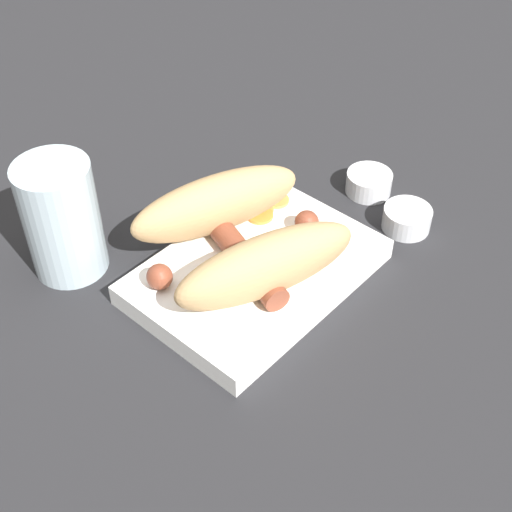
% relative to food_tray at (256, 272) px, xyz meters
% --- Properties ---
extents(ground_plane, '(3.00, 3.00, 0.00)m').
position_rel_food_tray_xyz_m(ground_plane, '(0.00, 0.00, -0.01)').
color(ground_plane, '#232326').
extents(food_tray, '(0.25, 0.17, 0.02)m').
position_rel_food_tray_xyz_m(food_tray, '(0.00, 0.00, 0.00)').
color(food_tray, white).
rests_on(food_tray, ground_plane).
extents(bread_roll, '(0.24, 0.22, 0.06)m').
position_rel_food_tray_xyz_m(bread_roll, '(-0.00, 0.02, 0.04)').
color(bread_roll, tan).
rests_on(bread_roll, food_tray).
extents(sausage, '(0.19, 0.17, 0.03)m').
position_rel_food_tray_xyz_m(sausage, '(-0.01, 0.02, 0.03)').
color(sausage, brown).
rests_on(sausage, food_tray).
extents(pickled_veggies, '(0.07, 0.05, 0.00)m').
position_rel_food_tray_xyz_m(pickled_veggies, '(0.07, 0.05, 0.01)').
color(pickled_veggies, '#F99E4C').
rests_on(pickled_veggies, food_tray).
extents(condiment_cup_near, '(0.05, 0.05, 0.03)m').
position_rel_food_tray_xyz_m(condiment_cup_near, '(0.18, -0.07, -0.00)').
color(condiment_cup_near, silver).
rests_on(condiment_cup_near, ground_plane).
extents(condiment_cup_far, '(0.05, 0.05, 0.03)m').
position_rel_food_tray_xyz_m(condiment_cup_far, '(0.20, -0.00, -0.00)').
color(condiment_cup_far, silver).
rests_on(condiment_cup_far, ground_plane).
extents(drink_glass, '(0.08, 0.08, 0.13)m').
position_rel_food_tray_xyz_m(drink_glass, '(-0.11, 0.16, 0.05)').
color(drink_glass, silver).
rests_on(drink_glass, ground_plane).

